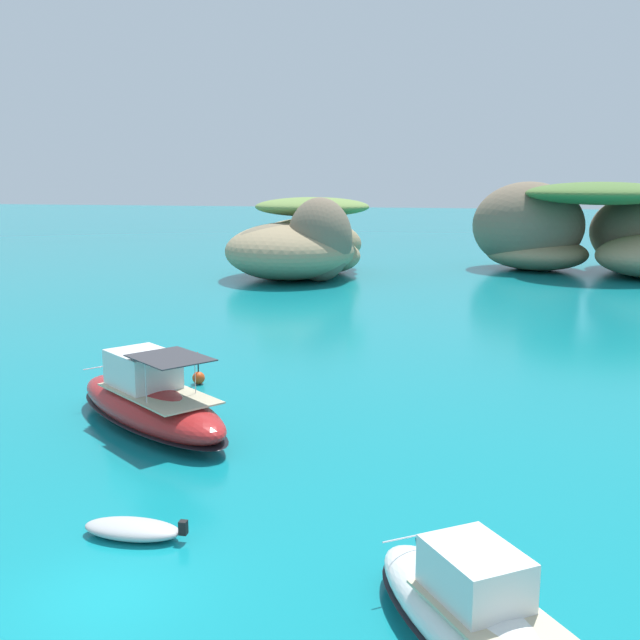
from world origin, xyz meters
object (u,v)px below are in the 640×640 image
Objects in this scene: channel_buoy at (199,377)px; islet_large at (587,231)px; motorboat_red at (150,402)px; dinghy_tender at (133,529)px; motorboat_white at (483,625)px; islet_small at (300,245)px.

islet_large is at bearing 64.41° from channel_buoy.
motorboat_red reaches higher than channel_buoy.
channel_buoy is at bearing 104.17° from dinghy_tender.
motorboat_white is 9.43m from dinghy_tender.
motorboat_red is (4.35, -42.49, -1.96)m from islet_small.
channel_buoy reaches higher than dinghy_tender.
channel_buoy is (-0.36, 5.93, -0.60)m from motorboat_red.
dinghy_tender is (-8.83, 3.29, -0.49)m from motorboat_white.
motorboat_white is 2.55× the size of dinghy_tender.
islet_small is 36.87m from channel_buoy.
channel_buoy is at bearing -83.77° from islet_small.
motorboat_white is at bearing -54.67° from channel_buoy.
islet_large is 50.92m from channel_buoy.
islet_large is 3.46× the size of motorboat_white.
motorboat_red is at bearing -86.55° from channel_buoy.
islet_small is 7.07× the size of dinghy_tender.
dinghy_tender is (7.59, -50.80, -2.68)m from islet_small.
channel_buoy is at bearing -115.59° from islet_large.
motorboat_white is at bearing -98.55° from islet_large.
dinghy_tender is at bearing -81.50° from islet_small.
channel_buoy is (-21.94, -45.82, -3.48)m from islet_large.
islet_large is 2.69× the size of motorboat_red.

